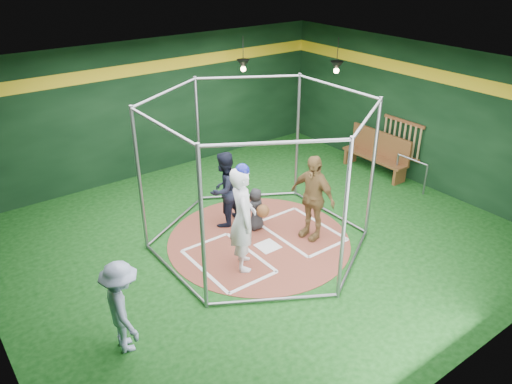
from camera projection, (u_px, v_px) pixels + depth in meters
room_shell at (259, 164)px, 9.64m from camera, size 10.10×9.10×3.53m
clay_disc at (259, 240)px, 10.43m from camera, size 3.80×3.80×0.01m
home_plate at (268, 246)px, 10.21m from camera, size 0.43×0.43×0.01m
batter_box_left at (228, 261)px, 9.73m from camera, size 1.17×1.77×0.01m
batter_box_right at (301, 231)px, 10.75m from camera, size 1.17×1.77×0.01m
batting_cage at (259, 176)px, 9.75m from camera, size 4.05×4.67×3.00m
bat_rack at (402, 138)px, 12.87m from camera, size 0.07×1.25×0.98m
pendant_lamp_near at (243, 64)px, 12.94m from camera, size 0.34×0.34×0.90m
pendant_lamp_far at (337, 66)px, 12.76m from camera, size 0.34×0.34×0.90m
batter_figure at (243, 218)px, 9.15m from camera, size 0.79×0.89×2.13m
visitor_leopard at (312, 197)px, 10.17m from camera, size 0.62×1.13×1.83m
catcher_figure at (257, 209)px, 10.62m from camera, size 0.51×0.58×0.95m
umpire at (224, 189)px, 10.67m from camera, size 0.98×0.86×1.68m
bystander_blue at (122, 307)px, 7.37m from camera, size 0.68×1.05×1.53m
dugout_bench at (377, 152)px, 13.29m from camera, size 0.45×1.92×1.12m
steel_railing at (411, 169)px, 12.41m from camera, size 0.05×0.93×0.80m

